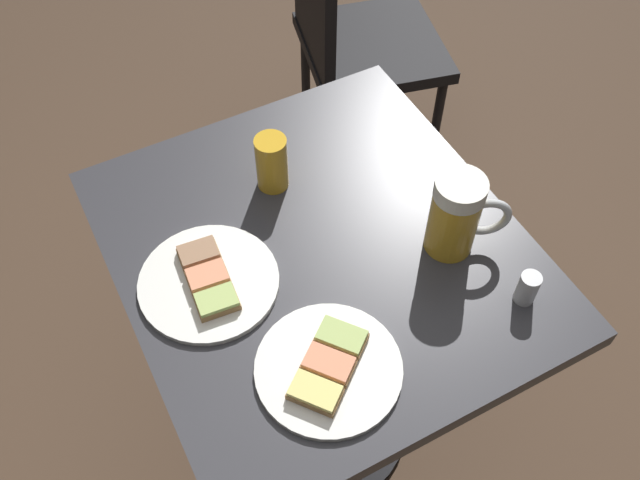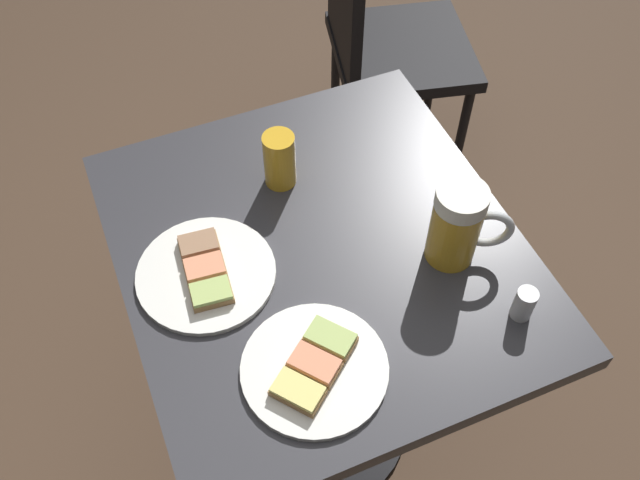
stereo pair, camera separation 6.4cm
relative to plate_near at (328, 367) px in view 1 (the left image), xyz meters
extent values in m
plane|color=#4C3828|center=(-0.10, -0.21, -0.76)|extent=(6.00, 6.00, 0.00)
cylinder|color=black|center=(-0.10, -0.21, -0.75)|extent=(0.44, 0.44, 0.01)
cylinder|color=black|center=(-0.10, -0.21, -0.39)|extent=(0.09, 0.09, 0.72)
cube|color=#333338|center=(-0.10, -0.21, -0.03)|extent=(0.67, 0.73, 0.04)
cylinder|color=white|center=(0.00, 0.00, 0.00)|extent=(0.22, 0.22, 0.01)
cube|color=#9E7547|center=(0.04, 0.03, 0.01)|extent=(0.08, 0.09, 0.01)
cube|color=#EFE07A|center=(0.04, 0.03, 0.02)|extent=(0.08, 0.08, 0.01)
cube|color=#9E7547|center=(0.00, 0.00, 0.01)|extent=(0.08, 0.09, 0.01)
cube|color=#EA8E66|center=(0.00, 0.00, 0.02)|extent=(0.08, 0.08, 0.01)
cube|color=#9E7547|center=(-0.04, -0.03, 0.01)|extent=(0.08, 0.09, 0.01)
cube|color=#ADC66B|center=(-0.04, -0.03, 0.02)|extent=(0.08, 0.08, 0.01)
cylinder|color=white|center=(0.10, -0.23, 0.00)|extent=(0.23, 0.23, 0.01)
cube|color=#9E7547|center=(0.09, -0.28, 0.01)|extent=(0.07, 0.05, 0.01)
cube|color=#997051|center=(0.09, -0.28, 0.02)|extent=(0.07, 0.05, 0.01)
cube|color=#9E7547|center=(0.10, -0.23, 0.01)|extent=(0.07, 0.05, 0.01)
cube|color=#EA8E66|center=(0.10, -0.23, 0.02)|extent=(0.07, 0.05, 0.01)
cube|color=#9E7547|center=(0.10, -0.18, 0.01)|extent=(0.07, 0.05, 0.01)
cube|color=#ADC66B|center=(0.10, -0.18, 0.02)|extent=(0.07, 0.05, 0.01)
cylinder|color=gold|center=(-0.29, -0.11, 0.05)|extent=(0.08, 0.08, 0.13)
cylinder|color=white|center=(-0.29, -0.11, 0.13)|extent=(0.08, 0.08, 0.03)
torus|color=silver|center=(-0.34, -0.09, 0.06)|extent=(0.08, 0.05, 0.09)
cylinder|color=gold|center=(-0.09, -0.38, 0.05)|extent=(0.06, 0.06, 0.11)
cylinder|color=silver|center=(-0.34, 0.03, 0.02)|extent=(0.03, 0.03, 0.06)
cylinder|color=black|center=(-0.78, -0.77, -0.54)|extent=(0.03, 0.03, 0.44)
cylinder|color=black|center=(-0.85, -1.08, -0.54)|extent=(0.03, 0.03, 0.44)
cylinder|color=black|center=(-0.47, -0.84, -0.54)|extent=(0.03, 0.03, 0.44)
cylinder|color=black|center=(-0.54, -1.15, -0.54)|extent=(0.03, 0.03, 0.44)
cube|color=black|center=(-0.66, -0.96, -0.31)|extent=(0.46, 0.46, 0.04)
camera|label=1|loc=(0.23, 0.41, 0.95)|focal=39.23mm
camera|label=2|loc=(0.18, 0.44, 0.95)|focal=39.23mm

